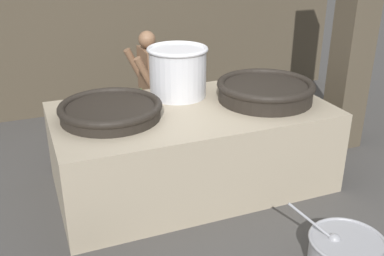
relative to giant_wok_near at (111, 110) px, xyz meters
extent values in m
plane|color=#474442|center=(0.90, -0.05, -1.05)|extent=(60.00, 60.00, 0.00)
cube|color=#4C4233|center=(0.90, 2.91, 0.58)|extent=(7.78, 0.24, 3.27)
cube|color=#4C4233|center=(3.26, 0.21, 0.58)|extent=(0.40, 0.40, 3.27)
cube|color=tan|center=(0.90, -0.05, -0.57)|extent=(3.08, 1.64, 0.96)
cylinder|color=black|center=(0.00, 0.00, -0.03)|extent=(1.05, 1.05, 0.13)
torus|color=black|center=(0.00, 0.00, 0.04)|extent=(1.09, 1.09, 0.08)
cylinder|color=black|center=(1.79, -0.12, 0.00)|extent=(1.09, 1.09, 0.19)
torus|color=black|center=(1.79, -0.12, 0.10)|extent=(1.13, 1.13, 0.09)
cylinder|color=silver|center=(0.90, 0.40, 0.19)|extent=(0.67, 0.67, 0.57)
torus|color=silver|center=(0.90, 0.40, 0.48)|extent=(0.72, 0.72, 0.05)
cylinder|color=brown|center=(0.76, 1.08, -0.66)|extent=(0.12, 0.12, 0.79)
cylinder|color=brown|center=(0.76, 1.25, -0.66)|extent=(0.12, 0.12, 0.79)
cube|color=#4C663F|center=(0.76, 1.16, -0.50)|extent=(0.19, 0.24, 0.51)
cube|color=brown|center=(0.76, 1.16, 0.03)|extent=(0.17, 0.48, 0.58)
cylinder|color=brown|center=(0.66, 0.92, 0.03)|extent=(0.32, 0.10, 0.54)
cylinder|color=brown|center=(0.65, 1.40, 0.03)|extent=(0.32, 0.10, 0.54)
sphere|color=brown|center=(0.76, 1.16, 0.44)|extent=(0.22, 0.22, 0.22)
cylinder|color=#9E9EA3|center=(1.61, -1.94, -0.90)|extent=(0.64, 0.64, 0.31)
torus|color=#9E9EA3|center=(1.61, -1.94, -0.75)|extent=(0.67, 0.67, 0.03)
cylinder|color=tan|center=(1.61, -1.94, -0.83)|extent=(0.56, 0.56, 0.08)
sphere|color=#9E9EA3|center=(1.52, -1.87, -0.76)|extent=(0.12, 0.12, 0.12)
cylinder|color=#9E9EA3|center=(1.36, -1.74, -0.62)|extent=(0.35, 0.29, 0.31)
camera|label=1|loc=(-0.82, -4.39, 1.72)|focal=42.00mm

